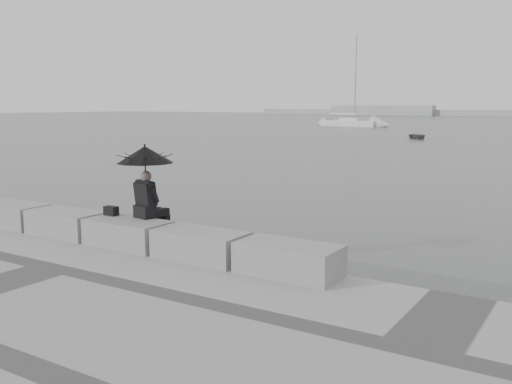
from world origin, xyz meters
The scene contains 10 objects.
ground centered at (0.00, 0.00, 0.00)m, with size 360.00×360.00×0.00m, color #404245.
stone_block_far_left centered at (-3.40, -0.45, 0.75)m, with size 1.60×0.80×0.50m, color slate.
stone_block_left centered at (-1.70, -0.45, 0.75)m, with size 1.60×0.80×0.50m, color slate.
stone_block_centre centered at (0.00, -0.45, 0.75)m, with size 1.60×0.80×0.50m, color slate.
stone_block_right centered at (1.70, -0.45, 0.75)m, with size 1.60×0.80×0.50m, color slate.
stone_block_far_right centered at (3.40, -0.45, 0.75)m, with size 1.60×0.80×0.50m, color slate.
seated_person centered at (0.12, -0.08, 1.98)m, with size 1.07×1.07×1.39m.
bag centered at (-0.59, -0.28, 1.09)m, with size 0.27×0.16×0.18m, color black.
sailboat_left centered at (-24.50, 68.66, 0.51)m, with size 9.27×4.27×12.90m.
dinghy centered at (-7.80, 44.33, 0.24)m, with size 2.86×1.21×0.48m, color slate.
Camera 1 is at (7.49, -7.92, 3.12)m, focal length 40.00 mm.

